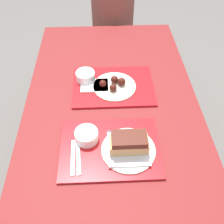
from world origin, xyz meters
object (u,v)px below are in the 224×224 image
bowl_coleslaw_near (87,135)px  wings_plate_far (114,85)px  tray_far (113,86)px  tray_near (110,148)px  bowl_coleslaw_far (85,76)px  brisket_sandwich_plate (129,146)px  person_seated_across (113,13)px

bowl_coleslaw_near → wings_plate_far: bearing=67.7°
tray_far → wings_plate_far: (0.00, -0.01, 0.02)m
tray_near → bowl_coleslaw_far: bearing=104.4°
brisket_sandwich_plate → wings_plate_far: brisket_sandwich_plate is taller
tray_near → brisket_sandwich_plate: size_ratio=1.85×
person_seated_across → wings_plate_far: bearing=-92.1°
tray_near → tray_far: bearing=85.2°
bowl_coleslaw_near → wings_plate_far: size_ratio=0.45×
wings_plate_far → bowl_coleslaw_far: bearing=156.7°
bowl_coleslaw_near → brisket_sandwich_plate: 0.19m
bowl_coleslaw_near → person_seated_across: person_seated_across is taller
brisket_sandwich_plate → bowl_coleslaw_far: bearing=112.4°
bowl_coleslaw_far → tray_far: bearing=-19.6°
brisket_sandwich_plate → wings_plate_far: size_ratio=1.02×
tray_near → bowl_coleslaw_near: 0.12m
brisket_sandwich_plate → bowl_coleslaw_far: (-0.19, 0.47, -0.01)m
tray_far → bowl_coleslaw_near: bowl_coleslaw_near is taller
bowl_coleslaw_near → wings_plate_far: 0.36m
tray_near → tray_far: (0.03, 0.40, 0.00)m
wings_plate_far → brisket_sandwich_plate: bearing=-84.4°
bowl_coleslaw_near → tray_near: bearing=-25.4°
tray_far → brisket_sandwich_plate: 0.42m
tray_near → wings_plate_far: wings_plate_far is taller
bowl_coleslaw_near → wings_plate_far: wings_plate_far is taller
wings_plate_far → tray_far: bearing=109.2°
tray_near → tray_far: 0.40m
tray_near → bowl_coleslaw_near: size_ratio=4.20×
tray_far → brisket_sandwich_plate: (0.04, -0.42, 0.04)m
bowl_coleslaw_far → person_seated_across: size_ratio=0.15×
bowl_coleslaw_far → wings_plate_far: bearing=-23.3°
bowl_coleslaw_far → tray_near: bearing=-75.6°
wings_plate_far → person_seated_across: bearing=87.9°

